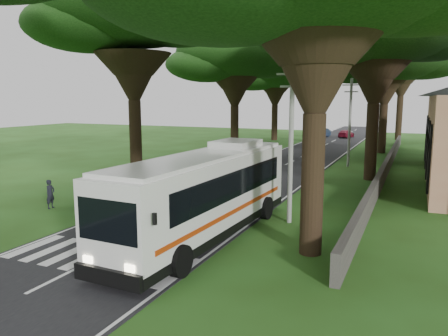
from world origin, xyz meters
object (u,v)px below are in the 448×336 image
(pole_mid, at_px, (350,121))
(pole_far, at_px, (372,114))
(pole_near, at_px, (291,140))
(distant_car_b, at_px, (320,133))
(distant_car_c, at_px, (346,134))
(pedestrian, at_px, (50,194))
(distant_car_a, at_px, (313,142))
(coach_bus, at_px, (206,193))

(pole_mid, relative_size, pole_far, 1.00)
(pole_near, bearing_deg, pole_mid, 90.00)
(distant_car_b, bearing_deg, pole_far, -29.39)
(distant_car_c, bearing_deg, pole_near, 104.07)
(distant_car_c, distance_m, pedestrian, 53.69)
(pole_near, distance_m, pole_far, 40.00)
(distant_car_a, xyz_separation_m, distant_car_b, (-2.20, 15.16, 0.03))
(pole_near, distance_m, distant_car_c, 50.59)
(pole_near, distance_m, pedestrian, 13.94)
(coach_bus, xyz_separation_m, distant_car_a, (-3.50, 37.52, -1.33))
(pole_near, height_order, pole_mid, same)
(pedestrian, bearing_deg, pole_near, -81.92)
(distant_car_a, height_order, distant_car_b, distant_car_b)
(distant_car_a, bearing_deg, pole_mid, 106.23)
(pole_near, distance_m, distant_car_b, 49.71)
(pole_mid, xyz_separation_m, distant_car_c, (-4.70, 30.25, -3.55))
(pole_far, bearing_deg, distant_car_a, -134.98)
(pole_near, relative_size, coach_bus, 0.61)
(pedestrian, bearing_deg, coach_bus, -99.50)
(pole_near, bearing_deg, pedestrian, -168.27)
(distant_car_c, bearing_deg, distant_car_a, 93.20)
(coach_bus, xyz_separation_m, distant_car_c, (-1.90, 54.07, -1.43))
(distant_car_a, bearing_deg, pole_far, -143.45)
(pole_mid, bearing_deg, pole_far, 90.00)
(pole_far, xyz_separation_m, pedestrian, (-13.25, -42.75, -3.35))
(pole_mid, bearing_deg, pole_near, -90.00)
(pedestrian, bearing_deg, distant_car_c, -12.82)
(coach_bus, bearing_deg, distant_car_b, 98.61)
(pole_mid, relative_size, pedestrian, 4.81)
(pole_near, xyz_separation_m, pedestrian, (-13.25, -2.75, -3.35))
(pedestrian, bearing_deg, distant_car_b, -8.92)
(distant_car_c, xyz_separation_m, pedestrian, (-8.55, -53.00, 0.21))
(pole_near, bearing_deg, distant_car_b, 99.87)
(coach_bus, bearing_deg, pole_far, 88.78)
(pole_far, bearing_deg, pole_near, -90.00)
(pedestrian, bearing_deg, pole_far, -20.88)
(pole_far, relative_size, pedestrian, 4.81)
(distant_car_b, xyz_separation_m, distant_car_c, (3.80, 1.40, -0.12))
(pole_far, bearing_deg, coach_bus, -93.65)
(pole_near, relative_size, distant_car_b, 1.83)
(pole_far, height_order, distant_car_a, pole_far)
(pole_far, height_order, distant_car_c, pole_far)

